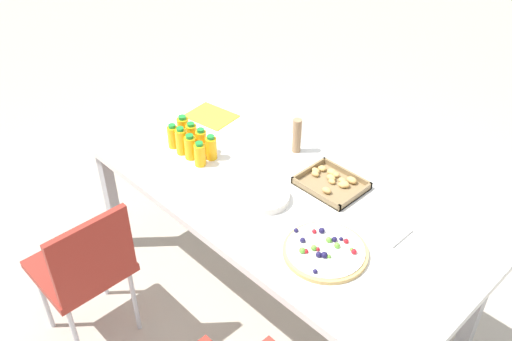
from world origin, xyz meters
TOP-DOWN VIEW (x-y plane):
  - ground_plane at (0.00, 0.00)m, footprint 12.00×12.00m
  - party_table at (0.00, 0.00)m, footprint 2.02×0.85m
  - chair_near_left at (-0.41, -0.78)m, footprint 0.40×0.40m
  - juice_bottle_0 at (-0.60, -0.11)m, footprint 0.05×0.05m
  - juice_bottle_1 at (-0.52, -0.11)m, footprint 0.06×0.06m
  - juice_bottle_2 at (-0.46, -0.10)m, footprint 0.06×0.06m
  - juice_bottle_3 at (-0.38, -0.11)m, footprint 0.06×0.06m
  - juice_bottle_4 at (-0.60, -0.03)m, footprint 0.06×0.06m
  - juice_bottle_5 at (-0.53, -0.04)m, footprint 0.06×0.06m
  - juice_bottle_6 at (-0.45, -0.04)m, footprint 0.06×0.06m
  - juice_bottle_7 at (-0.38, -0.03)m, footprint 0.06×0.06m
  - fruit_pizza at (0.45, -0.14)m, footprint 0.35×0.35m
  - snack_tray at (0.18, 0.23)m, footprint 0.29×0.24m
  - plate_stack at (0.04, -0.08)m, footprint 0.22×0.22m
  - napkin_stack at (0.55, 0.15)m, footprint 0.15×0.15m
  - cardboard_tube at (-0.13, 0.32)m, footprint 0.04×0.04m
  - paper_folder at (-0.70, 0.23)m, footprint 0.29×0.24m

SIDE VIEW (x-z plane):
  - ground_plane at x=0.00m, z-range 0.00..0.00m
  - chair_near_left at x=-0.41m, z-range 0.09..0.92m
  - party_table at x=0.00m, z-range 0.31..1.07m
  - paper_folder at x=-0.70m, z-range 0.76..0.76m
  - napkin_stack at x=0.55m, z-range 0.76..0.77m
  - fruit_pizza at x=0.45m, z-range 0.75..0.79m
  - snack_tray at x=0.18m, z-range 0.75..0.79m
  - plate_stack at x=0.04m, z-range 0.76..0.79m
  - juice_bottle_3 at x=-0.38m, z-range 0.75..0.88m
  - juice_bottle_0 at x=-0.60m, z-range 0.75..0.88m
  - juice_bottle_7 at x=-0.38m, z-range 0.75..0.89m
  - juice_bottle_2 at x=-0.46m, z-range 0.75..0.89m
  - juice_bottle_6 at x=-0.45m, z-range 0.75..0.89m
  - juice_bottle_5 at x=-0.53m, z-range 0.75..0.90m
  - juice_bottle_4 at x=-0.60m, z-range 0.75..0.90m
  - juice_bottle_1 at x=-0.52m, z-range 0.75..0.90m
  - cardboard_tube at x=-0.13m, z-range 0.76..0.94m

